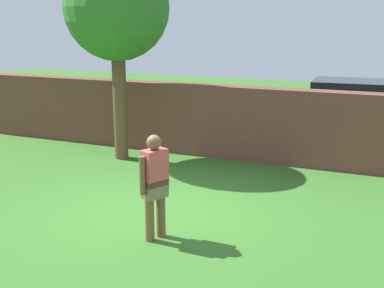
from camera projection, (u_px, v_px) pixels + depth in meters
ground_plane at (157, 211)px, 8.63m from camera, size 40.00×40.00×0.00m
brick_wall at (173, 117)px, 12.43m from camera, size 11.92×0.50×1.73m
tree at (117, 9)px, 11.11m from camera, size 2.40×2.40×4.71m
person at (155, 182)px, 7.34m from camera, size 0.35×0.50×1.62m
car at (351, 113)px, 13.00m from camera, size 4.27×2.07×1.72m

